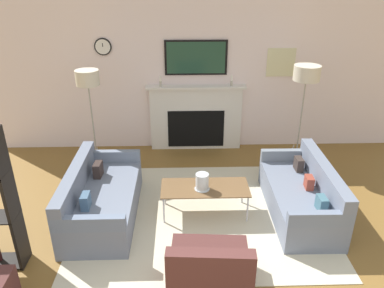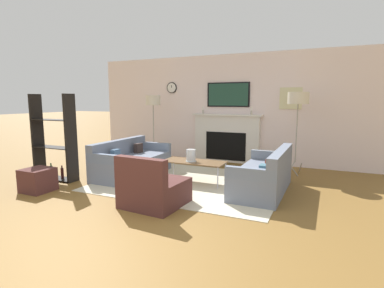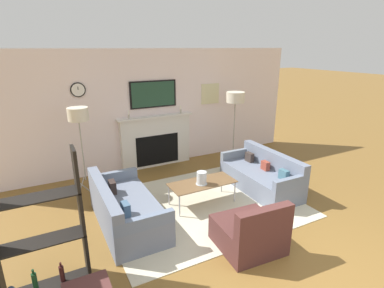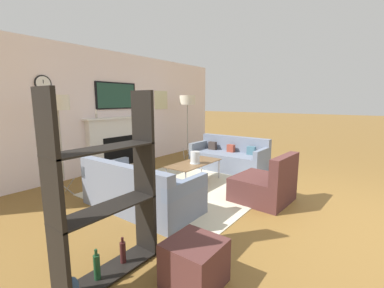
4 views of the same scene
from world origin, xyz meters
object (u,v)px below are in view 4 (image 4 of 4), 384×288
object	(u,v)px
ottoman	(195,263)
shelf_unit	(106,198)
coffee_table	(194,164)
hurricane_candle	(195,158)
floor_lamp_left	(58,104)
couch_right	(229,158)
couch_left	(140,191)
floor_lamp_right	(187,101)
armchair	(265,186)

from	to	relation	value
ottoman	shelf_unit	bearing A→B (deg)	117.92
ottoman	coffee_table	bearing A→B (deg)	35.90
hurricane_candle	floor_lamp_left	size ratio (longest dim) A/B	0.14
hurricane_candle	ottoman	xyz separation A→B (m)	(-2.20, -1.58, -0.32)
couch_right	hurricane_candle	xyz separation A→B (m)	(-1.39, -0.01, 0.25)
coffee_table	shelf_unit	bearing A→B (deg)	-160.52
coffee_table	hurricane_candle	bearing A→B (deg)	-133.76
couch_right	ottoman	size ratio (longest dim) A/B	3.77
couch_left	shelf_unit	distance (m)	1.56
couch_left	hurricane_candle	bearing A→B (deg)	-0.54
couch_left	hurricane_candle	distance (m)	1.40
coffee_table	ottoman	distance (m)	2.77
floor_lamp_left	ottoman	xyz separation A→B (m)	(-0.46, -3.08, -1.33)
couch_right	shelf_unit	world-z (taller)	shelf_unit
couch_right	floor_lamp_left	world-z (taller)	floor_lamp_left
floor_lamp_right	ottoman	xyz separation A→B (m)	(-3.94, -3.08, -1.39)
shelf_unit	coffee_table	bearing A→B (deg)	19.48
armchair	hurricane_candle	bearing A→B (deg)	90.28
couch_right	armchair	xyz separation A→B (m)	(-1.38, -1.39, -0.02)
floor_lamp_left	ottoman	bearing A→B (deg)	-98.40
hurricane_candle	floor_lamp_right	world-z (taller)	floor_lamp_right
couch_left	shelf_unit	xyz separation A→B (m)	(-1.19, -0.89, 0.48)
hurricane_candle	armchair	bearing A→B (deg)	-89.72
coffee_table	floor_lamp_right	xyz separation A→B (m)	(1.70, 1.46, 1.19)
coffee_table	floor_lamp_right	size ratio (longest dim) A/B	0.69
floor_lamp_right	shelf_unit	size ratio (longest dim) A/B	1.03
coffee_table	armchair	bearing A→B (deg)	-91.51
couch_right	ottoman	bearing A→B (deg)	-156.09
couch_right	shelf_unit	xyz separation A→B (m)	(-3.95, -0.89, 0.47)
couch_right	floor_lamp_right	world-z (taller)	floor_lamp_right
coffee_table	hurricane_candle	size ratio (longest dim) A/B	5.21
couch_left	floor_lamp_left	world-z (taller)	floor_lamp_left
couch_left	ottoman	distance (m)	1.79
hurricane_candle	shelf_unit	world-z (taller)	shelf_unit
couch_right	hurricane_candle	world-z (taller)	couch_right
armchair	shelf_unit	xyz separation A→B (m)	(-2.57, 0.50, 0.49)
floor_lamp_left	ottoman	world-z (taller)	floor_lamp_left
hurricane_candle	floor_lamp_right	bearing A→B (deg)	40.87
floor_lamp_left	floor_lamp_right	world-z (taller)	floor_lamp_right
armchair	ottoman	distance (m)	2.21
couch_left	coffee_table	size ratio (longest dim) A/B	1.49
floor_lamp_right	hurricane_candle	bearing A→B (deg)	-139.13
coffee_table	ottoman	size ratio (longest dim) A/B	2.60
coffee_table	hurricane_candle	xyz separation A→B (m)	(-0.04, -0.05, 0.13)
couch_right	armchair	size ratio (longest dim) A/B	1.97
couch_left	armchair	xyz separation A→B (m)	(1.39, -1.39, -0.02)
couch_left	hurricane_candle	size ratio (longest dim) A/B	7.74
floor_lamp_left	armchair	bearing A→B (deg)	-58.77
armchair	coffee_table	xyz separation A→B (m)	(0.04, 1.42, 0.14)
couch_left	ottoman	size ratio (longest dim) A/B	3.86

